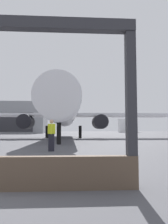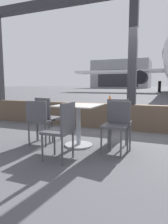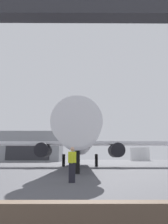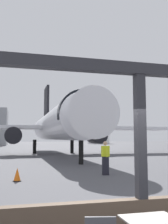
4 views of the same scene
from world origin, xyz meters
The scene contains 10 objects.
ground_plane centered at (0.00, 40.00, 0.00)m, with size 220.00×220.00×0.00m, color #4C4C51.
window_frame centered at (0.00, 0.00, 1.23)m, with size 8.72×0.24×3.49m.
dining_table centered at (-0.69, -1.73, 0.45)m, with size 0.77×0.77×0.78m.
cafe_chair_window_left centered at (-1.44, -1.66, 0.54)m, with size 0.46×0.46×0.89m.
cafe_chair_window_right centered at (0.01, -1.50, 0.53)m, with size 0.50×0.50×0.88m.
cafe_chair_aisle_left centered at (-0.61, -2.52, 0.53)m, with size 0.41×0.41×0.89m.
cafe_chair_aisle_right centered at (-1.41, -1.96, 0.52)m, with size 0.44×0.44×0.86m.
cafe_chair_side_extra centered at (0.05, -1.81, 0.53)m, with size 0.43×0.43×0.87m.
traffic_cone centered at (-2.45, 7.10, 0.27)m, with size 0.36×0.36×0.58m.
distant_hangar centered at (-15.02, 71.21, 4.91)m, with size 19.96×14.27×9.83m.
Camera 2 is at (0.81, -5.15, 1.15)m, focal length 32.53 mm.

